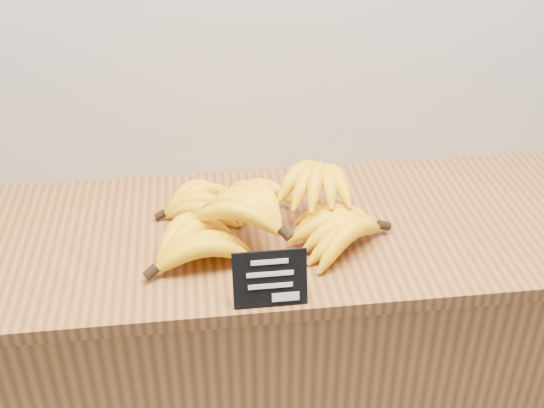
{
  "coord_description": "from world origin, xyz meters",
  "views": [
    {
      "loc": [
        0.03,
        1.56,
        1.76
      ],
      "look_at": [
        0.18,
        2.7,
        1.02
      ],
      "focal_mm": 45.0,
      "sensor_mm": 36.0,
      "label": 1
    }
  ],
  "objects": [
    {
      "name": "counter",
      "position": [
        0.18,
        2.75,
        0.45
      ],
      "size": [
        1.37,
        0.5,
        0.9
      ],
      "primitive_type": "cube",
      "color": "#A86D36",
      "rests_on": "ground"
    },
    {
      "name": "chalkboard_sign",
      "position": [
        0.15,
        2.51,
        0.98
      ],
      "size": [
        0.14,
        0.03,
        0.11
      ],
      "primitive_type": "cube",
      "rotation": [
        -0.27,
        0.0,
        0.0
      ],
      "color": "black",
      "rests_on": "counter_top"
    },
    {
      "name": "counter_top",
      "position": [
        0.18,
        2.75,
        0.92
      ],
      "size": [
        1.49,
        0.54,
        0.03
      ],
      "primitive_type": "cube",
      "color": "#935C2D",
      "rests_on": "counter"
    },
    {
      "name": "banana_pile",
      "position": [
        0.16,
        2.72,
        0.98
      ],
      "size": [
        0.52,
        0.37,
        0.13
      ],
      "color": "yellow",
      "rests_on": "counter_top"
    }
  ]
}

